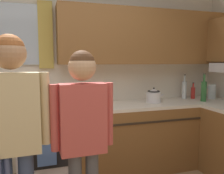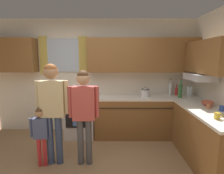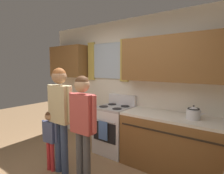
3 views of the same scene
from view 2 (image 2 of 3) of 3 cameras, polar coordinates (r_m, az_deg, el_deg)
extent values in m
cube|color=silver|center=(4.19, -5.86, 3.41)|extent=(4.60, 0.10, 2.60)
cube|color=silver|center=(4.23, -15.46, 9.84)|extent=(0.72, 0.03, 0.74)
cube|color=gold|center=(4.36, -21.25, 9.52)|extent=(0.18, 0.04, 0.84)
cube|color=gold|center=(4.12, -9.39, 10.07)|extent=(0.18, 0.04, 0.84)
cube|color=brown|center=(4.52, -29.62, 8.91)|extent=(1.04, 0.32, 0.74)
cube|color=brown|center=(3.99, 9.82, 10.08)|extent=(2.40, 0.32, 0.74)
cube|color=brown|center=(3.67, 28.08, 8.56)|extent=(0.32, 1.37, 0.58)
cube|color=#B7B7BC|center=(3.69, 26.55, 2.90)|extent=(0.40, 0.60, 0.12)
cube|color=brown|center=(4.07, 10.79, -9.47)|extent=(2.24, 0.62, 0.86)
cube|color=silver|center=(3.95, 10.99, -3.27)|extent=(2.24, 0.62, 0.04)
cube|color=brown|center=(3.36, 28.55, -14.63)|extent=(0.62, 1.57, 0.86)
cube|color=silver|center=(3.21, 29.18, -7.24)|extent=(0.62, 1.57, 0.04)
cube|color=#2D2319|center=(3.69, 11.81, -6.77)|extent=(2.12, 0.01, 0.02)
cube|color=silver|center=(4.07, -10.09, -9.45)|extent=(0.63, 0.62, 0.86)
cube|color=black|center=(3.76, -10.99, -10.26)|extent=(0.51, 0.01, 0.36)
cylinder|color=#ADADB2|center=(3.67, -11.17, -7.16)|extent=(0.51, 0.02, 0.02)
cube|color=#ADADB2|center=(3.95, -10.28, -3.25)|extent=(0.63, 0.62, 0.04)
cube|color=silver|center=(4.18, -9.66, -0.84)|extent=(0.63, 0.08, 0.20)
cylinder|color=black|center=(3.84, -12.98, -3.30)|extent=(0.17, 0.17, 0.01)
cylinder|color=black|center=(3.78, -8.32, -3.36)|extent=(0.17, 0.17, 0.01)
cylinder|color=black|center=(4.10, -12.11, -2.47)|extent=(0.17, 0.17, 0.01)
cylinder|color=black|center=(4.05, -7.74, -2.51)|extent=(0.17, 0.17, 0.01)
cube|color=#4C72B7|center=(3.71, -11.12, -9.86)|extent=(0.20, 0.02, 0.34)
cylinder|color=red|center=(4.23, 20.08, -1.37)|extent=(0.06, 0.06, 0.17)
cylinder|color=red|center=(4.22, 20.17, 0.16)|extent=(0.02, 0.02, 0.06)
cylinder|color=#3F382D|center=(4.21, 20.20, 0.67)|extent=(0.03, 0.03, 0.02)
cylinder|color=silver|center=(4.22, 18.30, -0.68)|extent=(0.07, 0.07, 0.26)
cylinder|color=silver|center=(4.20, 18.42, 1.68)|extent=(0.03, 0.03, 0.09)
cylinder|color=#3F382D|center=(4.19, 18.46, 2.40)|extent=(0.03, 0.03, 0.02)
cylinder|color=#2D6633|center=(3.99, 21.20, -1.26)|extent=(0.08, 0.08, 0.28)
cylinder|color=#2D6633|center=(3.96, 21.36, 1.43)|extent=(0.03, 0.03, 0.10)
cylinder|color=#3F382D|center=(3.96, 21.41, 2.25)|extent=(0.03, 0.03, 0.02)
cylinder|color=gold|center=(2.85, 30.86, -8.03)|extent=(0.08, 0.08, 0.09)
torus|color=gold|center=(2.88, 31.73, -7.87)|extent=(0.06, 0.01, 0.06)
cylinder|color=#B76642|center=(3.36, 28.75, -5.47)|extent=(0.07, 0.07, 0.08)
torus|color=#B76642|center=(3.38, 29.44, -5.38)|extent=(0.06, 0.01, 0.06)
cylinder|color=#2D479E|center=(3.31, 31.96, -5.89)|extent=(0.07, 0.07, 0.08)
cylinder|color=silver|center=(3.93, 10.67, -1.98)|extent=(0.20, 0.20, 0.14)
cone|color=silver|center=(3.91, 10.71, -0.62)|extent=(0.18, 0.18, 0.05)
sphere|color=black|center=(3.91, 10.73, -0.18)|extent=(0.02, 0.02, 0.02)
cone|color=silver|center=(3.95, 12.54, -1.57)|extent=(0.09, 0.04, 0.07)
torus|color=black|center=(3.91, 10.71, -0.76)|extent=(0.17, 0.17, 0.02)
cylinder|color=silver|center=(4.22, 23.79, -1.29)|extent=(0.11, 0.11, 0.22)
torus|color=silver|center=(4.19, 22.94, -1.15)|extent=(0.14, 0.02, 0.14)
cylinder|color=#B24C38|center=(3.56, 28.49, -5.05)|extent=(0.11, 0.11, 0.03)
ellipsoid|color=#B24C38|center=(3.56, 28.53, -4.50)|extent=(0.21, 0.21, 0.10)
cylinder|color=#38476B|center=(3.13, -16.76, -16.11)|extent=(0.11, 0.11, 0.81)
cylinder|color=#38476B|center=(3.17, -19.37, -15.92)|extent=(0.11, 0.11, 0.81)
cube|color=#D1BC8C|center=(2.93, -18.76, -3.63)|extent=(0.38, 0.17, 0.58)
cylinder|color=#D1BC8C|center=(2.87, -14.54, -3.23)|extent=(0.07, 0.07, 0.53)
cylinder|color=#D1BC8C|center=(2.99, -22.84, -3.13)|extent=(0.07, 0.07, 0.53)
sphere|color=#A87A56|center=(2.87, -19.20, 4.57)|extent=(0.22, 0.22, 0.22)
sphere|color=brown|center=(2.86, -19.23, 5.13)|extent=(0.21, 0.21, 0.21)
cylinder|color=#4C4C51|center=(3.03, -7.50, -17.18)|extent=(0.10, 0.10, 0.76)
cylinder|color=#4C4C51|center=(3.05, -10.13, -17.09)|extent=(0.10, 0.10, 0.76)
cube|color=#BF4C47|center=(2.81, -9.15, -5.21)|extent=(0.35, 0.16, 0.54)
cylinder|color=#BF4C47|center=(2.79, -4.88, -4.80)|extent=(0.07, 0.07, 0.50)
cylinder|color=#BF4C47|center=(2.84, -13.36, -4.74)|extent=(0.07, 0.07, 0.50)
sphere|color=tan|center=(2.74, -9.36, 2.78)|extent=(0.21, 0.21, 0.21)
sphere|color=#4C2D19|center=(2.74, -9.38, 3.33)|extent=(0.19, 0.19, 0.19)
cylinder|color=red|center=(3.22, -20.92, -19.00)|extent=(0.06, 0.06, 0.47)
cylinder|color=red|center=(3.24, -22.44, -18.89)|extent=(0.06, 0.06, 0.47)
cube|color=#47517A|center=(3.06, -22.15, -12.24)|extent=(0.23, 0.12, 0.34)
cylinder|color=#47517A|center=(3.02, -19.49, -12.10)|extent=(0.04, 0.04, 0.31)
cylinder|color=#47517A|center=(3.10, -24.77, -11.89)|extent=(0.04, 0.04, 0.31)
sphere|color=#A87A56|center=(2.98, -22.45, -7.71)|extent=(0.13, 0.13, 0.13)
sphere|color=#4C2D19|center=(2.98, -22.47, -7.41)|extent=(0.12, 0.12, 0.12)
camera|label=1|loc=(1.27, -36.18, -4.59)|focal=36.86mm
camera|label=3|loc=(1.65, 54.22, 2.89)|focal=29.44mm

